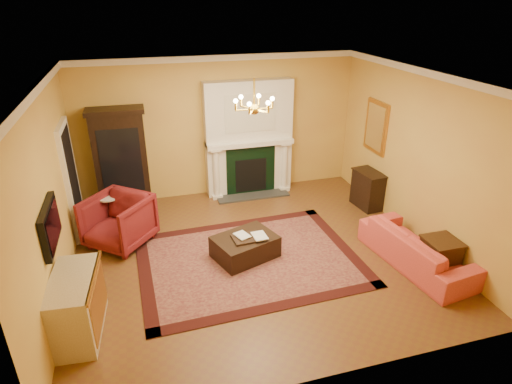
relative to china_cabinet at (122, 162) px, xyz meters
name	(u,v)px	position (x,y,z in m)	size (l,w,h in m)	color
floor	(254,255)	(2.09, -2.49, -1.02)	(6.00, 5.50, 0.02)	brown
ceiling	(254,78)	(2.09, -2.49, 2.00)	(6.00, 5.50, 0.02)	white
wall_back	(220,127)	(2.09, 0.27, 0.49)	(6.00, 0.02, 3.00)	#DEBC4F
wall_front	(327,274)	(2.09, -5.25, 0.49)	(6.00, 0.02, 3.00)	#DEBC4F
wall_left	(49,197)	(-0.92, -2.49, 0.49)	(0.02, 5.50, 3.00)	#DEBC4F
wall_right	(418,157)	(5.10, -2.49, 0.49)	(0.02, 5.50, 3.00)	#DEBC4F
fireplace	(249,141)	(2.69, 0.08, 0.18)	(1.90, 0.70, 2.50)	white
crown_molding	(238,72)	(2.09, -1.53, 1.93)	(6.00, 5.50, 0.12)	white
doorway	(72,180)	(-0.87, -0.79, 0.03)	(0.08, 1.05, 2.10)	white
tv_panel	(50,226)	(-0.86, -3.09, 0.34)	(0.09, 0.95, 0.58)	black
gilt_mirror	(376,127)	(5.06, -1.09, 0.64)	(0.06, 0.76, 1.05)	#C58833
chandelier	(254,105)	(2.09, -2.49, 1.60)	(0.63, 0.55, 0.53)	gold
oriental_rug	(249,260)	(1.95, -2.64, -1.00)	(3.63, 2.73, 0.01)	#470F1B
china_cabinet	(122,162)	(0.00, 0.00, 0.00)	(1.01, 0.46, 2.02)	black
wingback_armchair	(118,219)	(-0.12, -1.49, -0.51)	(0.98, 0.92, 1.01)	maroon
pedestal_table	(110,211)	(-0.28, -1.02, -0.57)	(0.43, 0.43, 0.76)	black
commode	(77,306)	(-0.64, -3.64, -0.59)	(0.54, 1.14, 0.85)	beige
coral_sofa	(417,243)	(4.58, -3.50, -0.61)	(2.07, 0.60, 0.81)	#E74E49
end_table	(440,257)	(4.81, -3.79, -0.73)	(0.48, 0.48, 0.56)	#3D2110
console_table	(368,190)	(4.87, -1.36, -0.63)	(0.39, 0.68, 0.76)	black
leather_ottoman	(245,247)	(1.91, -2.52, -0.81)	(1.00, 0.73, 0.37)	black
ottoman_tray	(247,238)	(1.93, -2.58, -0.61)	(0.47, 0.37, 0.03)	black
book_a	(237,231)	(1.77, -2.56, -0.45)	(0.20, 0.03, 0.27)	gray
book_b	(253,230)	(2.03, -2.62, -0.44)	(0.22, 0.02, 0.31)	gray
topiary_left	(216,133)	(1.96, 0.04, 0.44)	(0.15, 0.15, 0.40)	tan
topiary_right	(284,126)	(3.47, 0.04, 0.46)	(0.16, 0.16, 0.44)	tan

